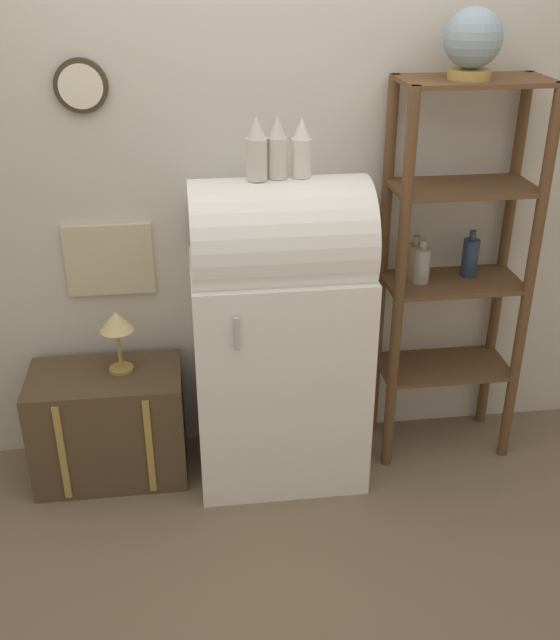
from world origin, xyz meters
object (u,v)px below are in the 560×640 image
object	(u,v)px
globe	(473,41)
vase_right	(301,150)
refrigerator	(279,331)
vase_left	(257,150)
vase_center	(277,149)
suitcase_trunk	(110,424)
desk_lamp	(117,326)

from	to	relation	value
globe	vase_right	xyz separation A→B (m)	(-0.69, -0.05, -0.40)
refrigerator	globe	xyz separation A→B (m)	(0.78, 0.06, 1.21)
vase_left	vase_center	bearing A→B (deg)	9.83
vase_center	refrigerator	bearing A→B (deg)	-50.90
refrigerator	vase_left	size ratio (longest dim) A/B	5.60
refrigerator	vase_right	xyz separation A→B (m)	(0.09, 0.01, 0.81)
suitcase_trunk	desk_lamp	bearing A→B (deg)	21.58
suitcase_trunk	vase_right	distance (m)	1.56
refrigerator	globe	bearing A→B (deg)	4.30
vase_right	desk_lamp	size ratio (longest dim) A/B	0.81
refrigerator	vase_left	distance (m)	0.83
vase_center	suitcase_trunk	bearing A→B (deg)	177.50
vase_left	suitcase_trunk	bearing A→B (deg)	176.01
suitcase_trunk	vase_left	xyz separation A→B (m)	(0.71, -0.05, 1.28)
globe	refrigerator	bearing A→B (deg)	-175.70
suitcase_trunk	vase_right	bearing A→B (deg)	-1.96
globe	vase_right	bearing A→B (deg)	-176.10
refrigerator	vase_center	size ratio (longest dim) A/B	5.69
refrigerator	vase_right	bearing A→B (deg)	7.30
globe	desk_lamp	size ratio (longest dim) A/B	0.92
vase_center	desk_lamp	world-z (taller)	vase_center
vase_center	desk_lamp	bearing A→B (deg)	174.73
vase_right	desk_lamp	world-z (taller)	vase_right
refrigerator	globe	size ratio (longest dim) A/B	5.23
vase_left	desk_lamp	world-z (taller)	vase_left
vase_center	vase_right	world-z (taller)	vase_center
suitcase_trunk	vase_right	world-z (taller)	vase_right
vase_right	globe	bearing A→B (deg)	3.90
desk_lamp	vase_left	bearing A→B (deg)	-7.31
desk_lamp	globe	bearing A→B (deg)	-0.57
vase_center	vase_right	distance (m)	0.10
vase_left	vase_center	distance (m)	0.09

